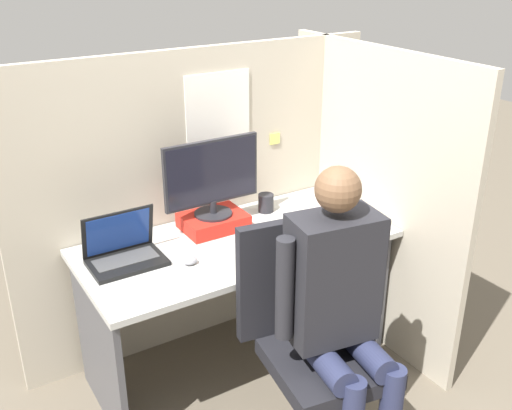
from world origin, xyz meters
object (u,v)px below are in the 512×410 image
Objects in this scene: paper_box at (214,221)px; coffee_mug at (266,203)px; monitor at (212,176)px; laptop at (124,253)px; carrot_toy at (251,264)px; person at (341,304)px; stapler at (330,200)px; office_chair at (311,337)px.

coffee_mug reaches higher than paper_box.
laptop is (-0.50, -0.10, -0.23)m from monitor.
carrot_toy is 0.12× the size of person.
person is (0.07, -0.91, -0.24)m from monitor.
monitor is 0.51m from carrot_toy.
stapler is 0.83× the size of carrot_toy.
stapler is (0.68, -0.07, -0.26)m from monitor.
monitor is at bearing -174.90° from coffee_mug.
person is at bearing -81.19° from office_chair.
stapler is at bearing -5.77° from monitor.
paper_box is 0.69m from stapler.
carrot_toy is at bearing -96.05° from paper_box.
carrot_toy is at bearing -153.03° from stapler.
monitor is 0.56m from laptop.
laptop is 3.39× the size of coffee_mug.
office_chair is 0.28m from person.
person is (0.57, -0.81, -0.01)m from laptop.
office_chair is at bearing -50.19° from laptop.
person is (0.07, -0.91, -0.00)m from paper_box.
monitor is 0.90m from office_chair.
person is 13.47× the size of coffee_mug.
monitor is 5.14× the size of coffee_mug.
person reaches higher than coffee_mug.
person is at bearing -125.93° from stapler.
stapler is 0.37m from coffee_mug.
person reaches higher than paper_box.
carrot_toy is (-0.73, -0.37, -0.00)m from stapler.
paper_box is at bearing 174.46° from stapler.
monitor reaches higher than coffee_mug.
carrot_toy is at bearing 104.24° from person.
stapler is 0.82m from carrot_toy.
laptop is 1.18m from stapler.
carrot_toy is at bearing 106.65° from office_chair.
office_chair is (-0.63, -0.69, -0.22)m from stapler.
office_chair reaches higher than stapler.
office_chair is at bearing -86.22° from paper_box.
carrot_toy is 0.40m from office_chair.
paper_box is 0.31× the size of office_chair.
coffee_mug is at bearing 51.22° from carrot_toy.
person reaches higher than carrot_toy.
office_chair is at bearing -109.51° from coffee_mug.
laptop is at bearing -171.05° from coffee_mug.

